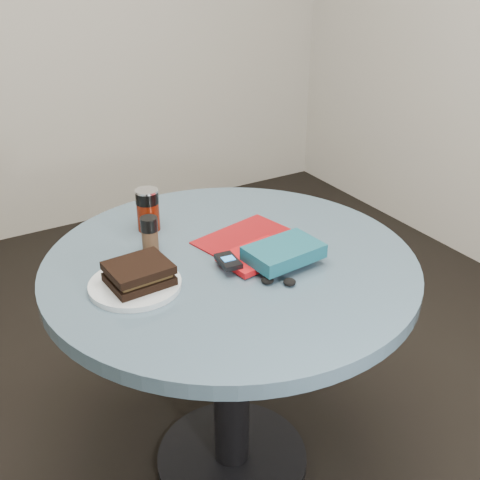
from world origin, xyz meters
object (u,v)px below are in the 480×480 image
pepper_grinder (150,235)px  red_book (257,256)px  table (231,310)px  mp3_player (228,261)px  soda_can (148,210)px  plate (135,285)px  headphones (278,281)px  sandwich (139,273)px  magazine (249,240)px  novel (284,252)px

pepper_grinder → red_book: 0.29m
table → mp3_player: bearing=-125.0°
red_book → soda_can: bearing=110.1°
plate → soda_can: soda_can is taller
red_book → mp3_player: size_ratio=2.21×
plate → pepper_grinder: 0.18m
pepper_grinder → headphones: (0.21, -0.31, -0.05)m
sandwich → mp3_player: 0.23m
sandwich → magazine: 0.37m
plate → pepper_grinder: (0.10, 0.14, 0.05)m
sandwich → red_book: sandwich is taller
soda_can → novel: bearing=-60.0°
magazine → red_book: (-0.04, -0.11, 0.01)m
table → plate: plate is taller
pepper_grinder → mp3_player: 0.23m
table → sandwich: sandwich is taller
red_book → mp3_player: mp3_player is taller
soda_can → table: bearing=-67.6°
soda_can → magazine: (0.21, -0.21, -0.06)m
table → pepper_grinder: bearing=139.8°
novel → table: bearing=131.1°
red_book → magazine: bearing=61.3°
table → novel: size_ratio=5.19×
red_book → novel: bearing=-61.7°
magazine → headphones: 0.24m
plate → sandwich: size_ratio=1.48×
magazine → pepper_grinder: bearing=151.6°
red_book → headphones: bearing=-107.0°
plate → novel: 0.39m
headphones → plate: bearing=151.7°
mp3_player → sandwich: bearing=170.6°
table → soda_can: soda_can is taller
sandwich → pepper_grinder: size_ratio=1.45×
novel → sandwich: bearing=161.1°
mp3_player → novel: bearing=-20.7°
soda_can → novel: (0.22, -0.38, -0.02)m
plate → mp3_player: mp3_player is taller
soda_can → pepper_grinder: 0.15m
plate → magazine: 0.38m
soda_can → novel: size_ratio=0.65×
soda_can → mp3_player: bearing=-76.0°
plate → pepper_grinder: size_ratio=2.15×
magazine → sandwich: bearing=179.2°
soda_can → novel: soda_can is taller
sandwich → headphones: sandwich is taller
red_book → mp3_player: (-0.09, -0.01, 0.01)m
table → red_book: bearing=-34.0°
mp3_player → red_book: bearing=4.5°
novel → plate: bearing=160.4°
pepper_grinder → red_book: size_ratio=0.56×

